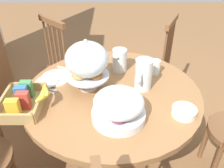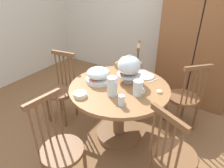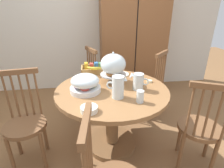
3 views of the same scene
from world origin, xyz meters
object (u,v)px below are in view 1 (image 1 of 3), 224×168
at_px(fruit_platter_covered, 119,106).
at_px(milk_pitcher, 143,76).
at_px(cereal_basket, 24,100).
at_px(orange_juice_pitcher, 120,61).
at_px(cereal_bowl, 184,112).
at_px(dining_table, 112,116).
at_px(windsor_chair_facing_door, 47,76).
at_px(china_plate_large, 57,77).
at_px(windsor_chair_by_cabinet, 151,68).
at_px(drinking_glass, 156,67).
at_px(pastry_stand_with_dome, 87,61).
at_px(china_plate_small, 47,82).
at_px(butter_dish, 98,58).

relative_size(fruit_platter_covered, milk_pitcher, 1.44).
relative_size(milk_pitcher, cereal_basket, 0.66).
xyz_separation_m(orange_juice_pitcher, cereal_bowl, (-0.50, -0.35, -0.05)).
distance_m(dining_table, milk_pitcher, 0.38).
height_order(windsor_chair_facing_door, china_plate_large, windsor_chair_facing_door).
xyz_separation_m(dining_table, milk_pitcher, (0.03, -0.20, 0.32)).
bearing_deg(windsor_chair_by_cabinet, cereal_basket, 136.05).
distance_m(windsor_chair_by_cabinet, drinking_glass, 0.68).
bearing_deg(orange_juice_pitcher, fruit_platter_covered, 177.69).
relative_size(windsor_chair_facing_door, milk_pitcher, 4.66).
relative_size(fruit_platter_covered, cereal_bowl, 2.14).
height_order(orange_juice_pitcher, drinking_glass, orange_juice_pitcher).
bearing_deg(pastry_stand_with_dome, drinking_glass, -69.86).
bearing_deg(windsor_chair_facing_door, cereal_bowl, -130.29).
bearing_deg(orange_juice_pitcher, cereal_bowl, -144.75).
height_order(dining_table, orange_juice_pitcher, orange_juice_pitcher).
bearing_deg(cereal_bowl, cereal_basket, 85.35).
relative_size(dining_table, cereal_bowl, 8.23).
relative_size(china_plate_small, drinking_glass, 1.36).
bearing_deg(butter_dish, windsor_chair_by_cabinet, -55.74).
bearing_deg(pastry_stand_with_dome, china_plate_large, 63.40).
relative_size(dining_table, butter_dish, 19.20).
distance_m(cereal_bowl, butter_dish, 0.85).
distance_m(cereal_basket, cereal_bowl, 0.92).
bearing_deg(china_plate_large, fruit_platter_covered, -134.59).
relative_size(windsor_chair_by_cabinet, milk_pitcher, 4.66).
bearing_deg(windsor_chair_facing_door, drinking_glass, -114.48).
relative_size(windsor_chair_by_cabinet, pastry_stand_with_dome, 2.83).
bearing_deg(fruit_platter_covered, dining_table, 7.44).
relative_size(dining_table, fruit_platter_covered, 3.84).
distance_m(windsor_chair_facing_door, orange_juice_pitcher, 0.85).
bearing_deg(butter_dish, drinking_glass, -118.48).
bearing_deg(china_plate_small, cereal_bowl, -110.40).
bearing_deg(milk_pitcher, cereal_bowl, -142.16).
height_order(windsor_chair_by_cabinet, windsor_chair_facing_door, same).
height_order(orange_juice_pitcher, butter_dish, orange_juice_pitcher).
relative_size(pastry_stand_with_dome, milk_pitcher, 1.65).
relative_size(windsor_chair_by_cabinet, cereal_basket, 3.09).
bearing_deg(dining_table, butter_dish, 14.34).
bearing_deg(milk_pitcher, china_plate_large, 78.28).
bearing_deg(milk_pitcher, windsor_chair_facing_door, 53.64).
bearing_deg(windsor_chair_by_cabinet, fruit_platter_covered, 160.94).
xyz_separation_m(cereal_basket, china_plate_small, (0.24, -0.07, -0.03)).
relative_size(pastry_stand_with_dome, china_plate_small, 2.29).
relative_size(fruit_platter_covered, orange_juice_pitcher, 1.69).
xyz_separation_m(milk_pitcher, butter_dish, (0.41, 0.31, -0.08)).
height_order(milk_pitcher, china_plate_large, milk_pitcher).
bearing_deg(pastry_stand_with_dome, dining_table, -101.91).
bearing_deg(china_plate_small, china_plate_large, -36.55).
relative_size(cereal_bowl, drinking_glass, 1.27).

